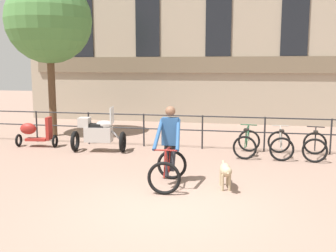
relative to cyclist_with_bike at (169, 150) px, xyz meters
The scene contains 10 objects.
ground_plane 1.57m from the cyclist_with_bike, 78.98° to the right, with size 60.00×60.00×0.00m, color #8E7060.
canal_railing 3.87m from the cyclist_with_bike, 86.12° to the left, with size 15.05×0.05×1.05m.
cyclist_with_bike is the anchor object (origin of this frame).
dog 1.28m from the cyclist_with_bike, ahead, with size 0.32×0.98×0.56m.
parked_motorcycle 3.93m from the cyclist_with_bike, 134.33° to the left, with size 1.64×0.80×1.35m.
parked_bicycle_near_lamp 3.61m from the cyclist_with_bike, 63.08° to the left, with size 0.77×1.17×0.86m.
parked_bicycle_mid_left 4.12m from the cyclist_with_bike, 51.44° to the left, with size 0.66×1.11×0.86m.
parked_bicycle_mid_right 4.75m from the cyclist_with_bike, 42.64° to the left, with size 0.82×1.20×0.86m.
parked_scooter 5.86m from the cyclist_with_bike, 148.22° to the left, with size 1.32×0.53×0.96m.
tree_canalside_left 8.13m from the cyclist_with_bike, 136.78° to the left, with size 3.05×3.05×5.68m.
Camera 1 is at (1.39, -6.74, 2.56)m, focal length 42.00 mm.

